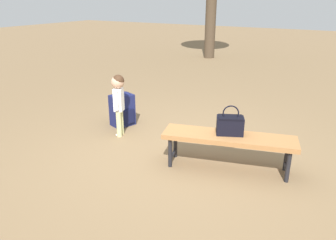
% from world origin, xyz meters
% --- Properties ---
extents(ground_plane, '(40.00, 40.00, 0.00)m').
position_xyz_m(ground_plane, '(0.00, 0.00, 0.00)').
color(ground_plane, brown).
rests_on(ground_plane, ground).
extents(park_bench, '(1.65, 0.79, 0.45)m').
position_xyz_m(park_bench, '(-0.75, -0.03, 0.39)').
color(park_bench, '#9E6B3D').
rests_on(park_bench, ground).
extents(handbag, '(0.37, 0.29, 0.37)m').
position_xyz_m(handbag, '(-0.74, -0.08, 0.58)').
color(handbag, black).
rests_on(handbag, park_bench).
extents(child_standing, '(0.19, 0.25, 0.96)m').
position_xyz_m(child_standing, '(1.05, -0.20, 0.64)').
color(child_standing, '#CCCC8C').
rests_on(child_standing, ground).
extents(backpack_large, '(0.38, 0.42, 0.60)m').
position_xyz_m(backpack_large, '(1.29, -0.57, 0.30)').
color(backpack_large, '#191E4C').
rests_on(backpack_large, ground).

